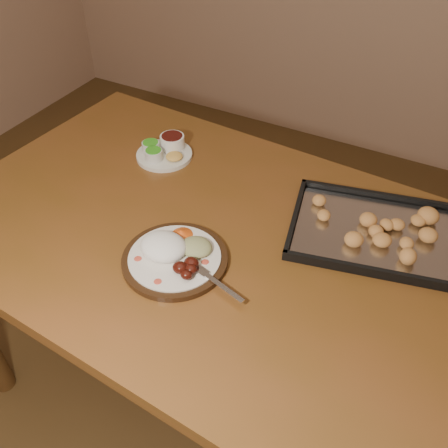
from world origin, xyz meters
The scene contains 4 objects.
dining_table centered at (0.00, 0.24, 0.65)m, with size 1.56×1.00×0.75m.
dinner_plate centered at (-0.07, 0.11, 0.77)m, with size 0.33×0.25×0.06m.
condiment_saucer centered at (-0.33, 0.47, 0.77)m, with size 0.17×0.17×0.06m.
baking_tray centered at (0.32, 0.42, 0.76)m, with size 0.46×0.38×0.04m.
Camera 1 is at (0.42, -0.56, 1.60)m, focal length 40.00 mm.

